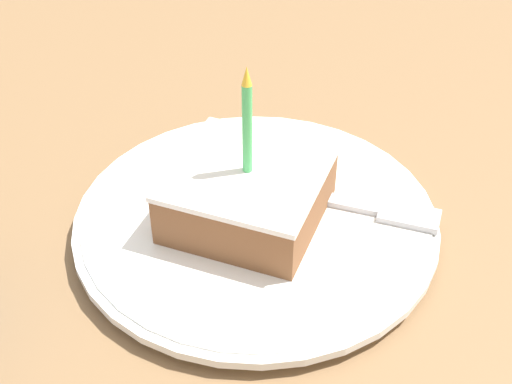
# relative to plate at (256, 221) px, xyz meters

# --- Properties ---
(ground_plane) EXTENTS (2.40, 2.40, 0.04)m
(ground_plane) POSITION_rel_plate_xyz_m (-0.03, -0.02, -0.03)
(ground_plane) COLOR brown
(ground_plane) RESTS_ON ground
(plate) EXTENTS (0.27, 0.27, 0.02)m
(plate) POSITION_rel_plate_xyz_m (0.00, 0.00, 0.00)
(plate) COLOR white
(plate) RESTS_ON ground_plane
(cake_slice) EXTENTS (0.11, 0.11, 0.13)m
(cake_slice) POSITION_rel_plate_xyz_m (0.00, -0.00, 0.03)
(cake_slice) COLOR brown
(cake_slice) RESTS_ON plate
(fork) EXTENTS (0.03, 0.17, 0.00)m
(fork) POSITION_rel_plate_xyz_m (-0.03, 0.06, 0.01)
(fork) COLOR #B2B2B7
(fork) RESTS_ON plate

